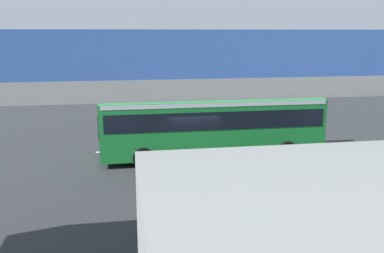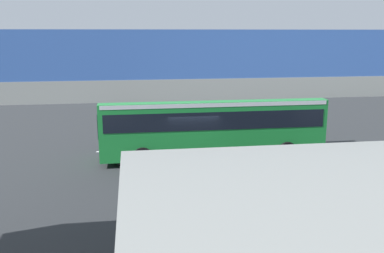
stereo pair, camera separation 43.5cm
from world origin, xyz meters
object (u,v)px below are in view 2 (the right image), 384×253
object	(u,v)px
city_bus	(212,123)
traffic_sign	(256,110)
parked_van	(338,176)
pedestrian	(167,126)

from	to	relation	value
city_bus	traffic_sign	xyz separation A→B (m)	(-3.31, -3.11, 0.01)
parked_van	traffic_sign	xyz separation A→B (m)	(0.26, -9.99, 0.71)
city_bus	pedestrian	distance (m)	4.59
parked_van	traffic_sign	bearing A→B (deg)	-88.54
city_bus	pedestrian	size ratio (longest dim) A/B	6.44
parked_van	traffic_sign	distance (m)	10.02
city_bus	traffic_sign	distance (m)	4.54
city_bus	parked_van	distance (m)	7.79
city_bus	traffic_sign	world-z (taller)	city_bus
traffic_sign	city_bus	bearing A→B (deg)	43.20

